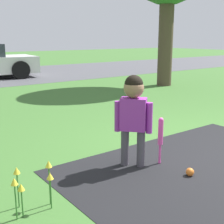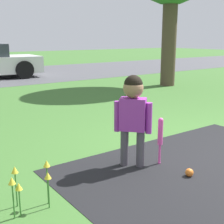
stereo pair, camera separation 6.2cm
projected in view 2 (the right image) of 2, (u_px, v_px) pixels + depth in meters
name	position (u px, v px, depth m)	size (l,w,h in m)	color
ground_plane	(221.00, 158.00, 3.89)	(60.00, 60.00, 0.00)	#3D6B2D
child	(133.00, 108.00, 3.49)	(0.31, 0.35, 1.06)	#4C4751
baseball_bat	(160.00, 134.00, 3.62)	(0.06, 0.06, 0.57)	#E54CA5
sports_ball	(189.00, 173.00, 3.36)	(0.09, 0.09, 0.09)	orange
flower_bed	(19.00, 179.00, 2.62)	(0.69, 0.29, 0.42)	#38702D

